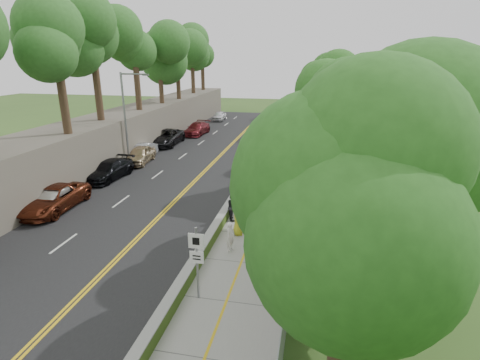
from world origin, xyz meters
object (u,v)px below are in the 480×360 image
construction_barrel (305,145)px  painter_0 (238,220)px  signpost (197,256)px  person_far (291,141)px  car_2 (53,199)px  concrete_block (274,244)px  car_1 (52,200)px  streetlight (127,113)px

construction_barrel → painter_0: 20.56m
signpost → person_far: size_ratio=1.75×
painter_0 → person_far: size_ratio=0.98×
car_2 → person_far: bearing=53.0°
construction_barrel → concrete_block: (-0.74, -21.90, 0.02)m
signpost → person_far: bearing=86.2°
painter_0 → person_far: 20.25m
construction_barrel → car_1: (-14.90, -19.43, 0.23)m
concrete_block → car_1: car_1 is taller
construction_barrel → car_1: car_1 is taller
concrete_block → car_2: bearing=169.7°
streetlight → car_1: size_ratio=1.98×
streetlight → signpost: streetlight is taller
car_1 → streetlight: bearing=90.2°
car_1 → painter_0: 12.09m
car_1 → person_far: bearing=56.2°
streetlight → signpost: 20.72m
streetlight → construction_barrel: streetlight is taller
construction_barrel → concrete_block: 21.91m
signpost → car_2: 13.58m
car_1 → construction_barrel: bearing=53.5°
car_1 → painter_0: bearing=-3.4°
car_1 → car_2: bearing=91.0°
car_1 → concrete_block: bearing=-8.9°
construction_barrel → car_1: bearing=-127.5°
concrete_block → streetlight: bearing=137.8°
concrete_block → person_far: bearing=92.0°
concrete_block → car_2: (-14.16, 2.57, 0.29)m
signpost → painter_0: bearing=86.1°
construction_barrel → painter_0: bearing=-98.0°
signpost → concrete_block: size_ratio=2.31×
streetlight → signpost: (11.51, -17.02, -2.68)m
streetlight → concrete_block: (14.02, -12.72, -4.14)m
painter_0 → construction_barrel: bearing=-23.7°
concrete_block → painter_0: size_ratio=0.78×
signpost → car_2: signpost is taller
concrete_block → person_far: size_ratio=0.76×
concrete_block → signpost: bearing=-120.3°
painter_0 → streetlight: bearing=31.1°
car_2 → painter_0: (12.05, -1.04, 0.13)m
painter_0 → car_2: bearing=69.4°
concrete_block → car_1: size_ratio=0.33×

